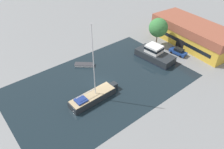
% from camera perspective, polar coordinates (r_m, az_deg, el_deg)
% --- Properties ---
extents(ground_plane, '(440.00, 440.00, 0.00)m').
position_cam_1_polar(ground_plane, '(44.90, -2.76, -2.37)').
color(ground_plane, gray).
extents(water_canal, '(23.30, 37.21, 0.01)m').
position_cam_1_polar(water_canal, '(44.90, -2.76, -2.37)').
color(water_canal, black).
rests_on(water_canal, ground).
extents(warehouse_building, '(22.64, 11.16, 5.74)m').
position_cam_1_polar(warehouse_building, '(61.27, 20.34, 9.97)').
color(warehouse_building, gold).
rests_on(warehouse_building, ground).
extents(quay_tree_near_building, '(4.79, 4.79, 7.34)m').
position_cam_1_polar(quay_tree_near_building, '(57.23, 12.00, 11.90)').
color(quay_tree_near_building, brown).
rests_on(quay_tree_near_building, ground).
extents(parked_car, '(4.33, 2.00, 1.60)m').
position_cam_1_polar(parked_car, '(56.18, 16.91, 5.78)').
color(parked_car, navy).
rests_on(parked_car, ground).
extents(sailboat_moored, '(2.86, 10.36, 15.09)m').
position_cam_1_polar(sailboat_moored, '(40.90, -4.89, -5.73)').
color(sailboat_moored, '#23282D').
rests_on(sailboat_moored, water_canal).
extents(motor_cruiser, '(9.63, 4.97, 3.45)m').
position_cam_1_polar(motor_cruiser, '(52.79, 11.05, 5.21)').
color(motor_cruiser, '#23282D').
rests_on(motor_cruiser, water_canal).
extents(small_dinghy, '(4.04, 4.28, 0.50)m').
position_cam_1_polar(small_dinghy, '(50.31, -7.23, 2.56)').
color(small_dinghy, white).
rests_on(small_dinghy, water_canal).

